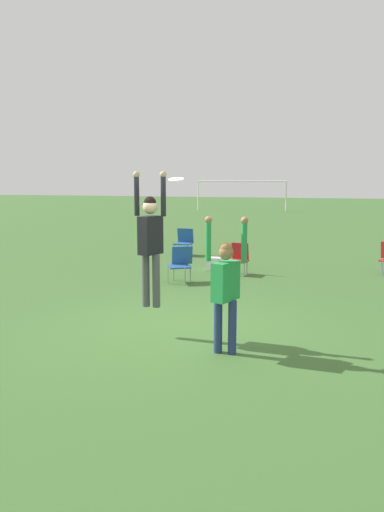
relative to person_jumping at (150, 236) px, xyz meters
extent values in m
plane|color=#3D662D|center=(0.24, 0.39, -1.59)|extent=(120.00, 120.00, 0.00)
cylinder|color=#4C4C51|center=(-0.09, 0.00, -0.70)|extent=(0.12, 0.12, 0.84)
cylinder|color=#4C4C51|center=(0.09, 0.00, -0.70)|extent=(0.12, 0.12, 0.84)
cube|color=black|center=(0.00, 0.00, 0.02)|extent=(0.32, 0.43, 0.59)
sphere|color=beige|center=(0.00, 0.00, 0.45)|extent=(0.23, 0.23, 0.23)
sphere|color=black|center=(0.00, 0.00, 0.52)|extent=(0.19, 0.19, 0.19)
cylinder|color=black|center=(-0.22, 0.00, 0.63)|extent=(0.08, 0.08, 0.63)
sphere|color=beige|center=(-0.22, 0.00, 0.94)|extent=(0.10, 0.10, 0.10)
cylinder|color=black|center=(0.22, 0.00, 0.63)|extent=(0.08, 0.08, 0.63)
sphere|color=beige|center=(0.22, 0.00, 0.94)|extent=(0.10, 0.10, 0.10)
cylinder|color=navy|center=(1.20, -0.46, -1.20)|extent=(0.12, 0.12, 0.78)
cylinder|color=navy|center=(1.41, -0.46, -1.20)|extent=(0.12, 0.12, 0.78)
cube|color=green|center=(1.30, -0.46, -0.54)|extent=(0.34, 0.50, 0.55)
sphere|color=#9E704C|center=(1.30, -0.46, -0.14)|extent=(0.21, 0.21, 0.21)
sphere|color=olive|center=(1.30, -0.46, -0.08)|extent=(0.18, 0.18, 0.18)
cylinder|color=green|center=(1.05, -0.46, 0.02)|extent=(0.08, 0.08, 0.58)
sphere|color=#9E704C|center=(1.05, -0.46, 0.32)|extent=(0.10, 0.10, 0.10)
cylinder|color=green|center=(1.56, -0.46, 0.02)|extent=(0.08, 0.08, 0.58)
sphere|color=#9E704C|center=(1.56, -0.46, 0.32)|extent=(0.10, 0.10, 0.10)
cylinder|color=white|center=(0.56, -0.40, 0.87)|extent=(0.22, 0.22, 0.06)
cylinder|color=gray|center=(3.89, 6.38, -1.40)|extent=(0.02, 0.02, 0.38)
cylinder|color=gray|center=(3.89, 6.76, -1.40)|extent=(0.02, 0.02, 0.38)
cylinder|color=gray|center=(-2.29, 7.93, -1.39)|extent=(0.02, 0.02, 0.41)
cylinder|color=gray|center=(-1.84, 7.93, -1.39)|extent=(0.02, 0.02, 0.41)
cylinder|color=gray|center=(-2.29, 8.38, -1.39)|extent=(0.02, 0.02, 0.41)
cylinder|color=gray|center=(-1.84, 8.38, -1.39)|extent=(0.02, 0.02, 0.41)
cube|color=#235193|center=(-2.07, 8.16, -1.20)|extent=(0.54, 0.54, 0.04)
cube|color=#235193|center=(-2.07, 8.40, -0.95)|extent=(0.53, 0.12, 0.46)
cylinder|color=gray|center=(0.13, 5.20, -1.40)|extent=(0.02, 0.02, 0.38)
cylinder|color=gray|center=(0.51, 5.20, -1.40)|extent=(0.02, 0.02, 0.38)
cylinder|color=gray|center=(0.13, 5.58, -1.40)|extent=(0.02, 0.02, 0.38)
cylinder|color=gray|center=(0.51, 5.58, -1.40)|extent=(0.02, 0.02, 0.38)
cube|color=#B21E23|center=(0.32, 5.39, -1.23)|extent=(0.51, 0.51, 0.04)
cube|color=#B21E23|center=(0.32, 5.60, -0.99)|extent=(0.46, 0.17, 0.44)
cylinder|color=gray|center=(-1.06, 3.80, -1.39)|extent=(0.02, 0.02, 0.41)
cylinder|color=gray|center=(-0.63, 3.80, -1.39)|extent=(0.02, 0.02, 0.41)
cylinder|color=gray|center=(-1.06, 4.23, -1.39)|extent=(0.02, 0.02, 0.41)
cylinder|color=gray|center=(-0.63, 4.23, -1.39)|extent=(0.02, 0.02, 0.41)
cube|color=#235193|center=(-0.85, 4.01, -1.20)|extent=(0.68, 0.68, 0.04)
cube|color=#235193|center=(-0.85, 4.25, -0.96)|extent=(0.50, 0.33, 0.44)
cube|color=white|center=(-0.42, 5.93, -1.43)|extent=(0.50, 0.30, 0.32)
cube|color=silver|center=(-0.42, 5.93, -1.26)|extent=(0.50, 0.30, 0.02)
cylinder|color=white|center=(-8.25, 31.54, -0.44)|extent=(0.10, 0.10, 2.30)
cylinder|color=white|center=(-1.25, 31.54, -0.44)|extent=(0.10, 0.10, 2.30)
cylinder|color=white|center=(-4.75, 31.54, 0.71)|extent=(7.00, 0.10, 0.10)
camera|label=1|loc=(2.81, -7.16, 0.87)|focal=35.00mm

